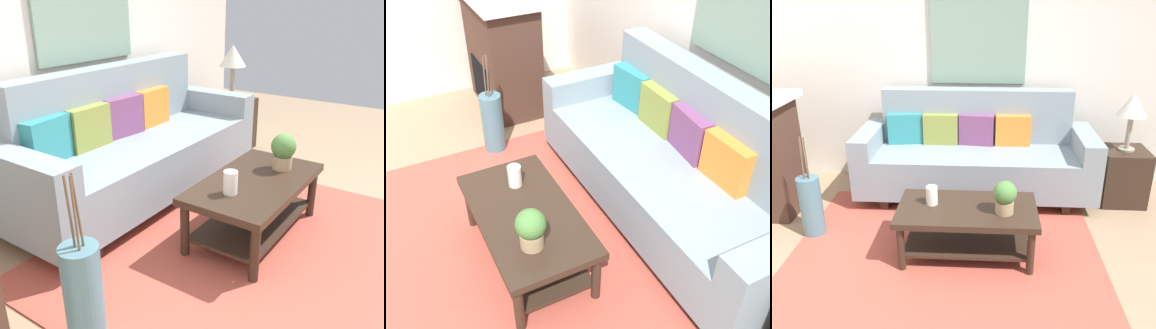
# 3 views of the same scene
# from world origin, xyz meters

# --- Properties ---
(ground_plane) EXTENTS (8.99, 8.99, 0.00)m
(ground_plane) POSITION_xyz_m (0.00, 0.00, 0.00)
(ground_plane) COLOR #9E7F60
(wall_back) EXTENTS (4.99, 0.10, 2.70)m
(wall_back) POSITION_xyz_m (0.00, 2.13, 1.35)
(wall_back) COLOR silver
(wall_back) RESTS_ON ground_plane
(area_rug) EXTENTS (2.54, 2.07, 0.01)m
(area_rug) POSITION_xyz_m (0.00, 0.50, 0.01)
(area_rug) COLOR #B24C3D
(area_rug) RESTS_ON ground_plane
(couch) EXTENTS (2.38, 0.84, 1.08)m
(couch) POSITION_xyz_m (0.21, 1.59, 0.43)
(couch) COLOR gray
(couch) RESTS_ON ground_plane
(throw_pillow_teal) EXTENTS (0.37, 0.17, 0.32)m
(throw_pillow_teal) POSITION_xyz_m (-0.54, 1.72, 0.68)
(throw_pillow_teal) COLOR teal
(throw_pillow_teal) RESTS_ON couch
(throw_pillow_olive) EXTENTS (0.36, 0.12, 0.32)m
(throw_pillow_olive) POSITION_xyz_m (-0.16, 1.72, 0.68)
(throw_pillow_olive) COLOR olive
(throw_pillow_olive) RESTS_ON couch
(throw_pillow_plum) EXTENTS (0.37, 0.16, 0.32)m
(throw_pillow_plum) POSITION_xyz_m (0.21, 1.72, 0.68)
(throw_pillow_plum) COLOR #7A4270
(throw_pillow_plum) RESTS_ON couch
(throw_pillow_orange) EXTENTS (0.36, 0.13, 0.32)m
(throw_pillow_orange) POSITION_xyz_m (0.59, 1.72, 0.68)
(throw_pillow_orange) COLOR orange
(throw_pillow_orange) RESTS_ON couch
(coffee_table) EXTENTS (1.10, 0.60, 0.43)m
(coffee_table) POSITION_xyz_m (0.18, 0.48, 0.31)
(coffee_table) COLOR #332319
(coffee_table) RESTS_ON ground_plane
(tabletop_vase) EXTENTS (0.09, 0.09, 0.15)m
(tabletop_vase) POSITION_xyz_m (-0.10, 0.52, 0.51)
(tabletop_vase) COLOR white
(tabletop_vase) RESTS_ON coffee_table
(potted_plant_tabletop) EXTENTS (0.18, 0.18, 0.26)m
(potted_plant_tabletop) POSITION_xyz_m (0.47, 0.41, 0.57)
(potted_plant_tabletop) COLOR tan
(potted_plant_tabletop) RESTS_ON coffee_table
(side_table) EXTENTS (0.44, 0.44, 0.56)m
(side_table) POSITION_xyz_m (1.70, 1.52, 0.28)
(side_table) COLOR #332319
(side_table) RESTS_ON ground_plane
(table_lamp) EXTENTS (0.28, 0.28, 0.57)m
(table_lamp) POSITION_xyz_m (1.70, 1.52, 0.99)
(table_lamp) COLOR gray
(table_lamp) RESTS_ON side_table
(floor_vase) EXTENTS (0.19, 0.19, 0.55)m
(floor_vase) POSITION_xyz_m (-1.19, 0.71, 0.27)
(floor_vase) COLOR slate
(floor_vase) RESTS_ON ground_plane
(floor_vase_branch_a) EXTENTS (0.02, 0.03, 0.36)m
(floor_vase_branch_a) POSITION_xyz_m (-1.17, 0.71, 0.73)
(floor_vase_branch_a) COLOR brown
(floor_vase_branch_a) RESTS_ON floor_vase
(floor_vase_branch_b) EXTENTS (0.03, 0.02, 0.36)m
(floor_vase_branch_b) POSITION_xyz_m (-1.20, 0.72, 0.73)
(floor_vase_branch_b) COLOR brown
(floor_vase_branch_b) RESTS_ON floor_vase
(floor_vase_branch_c) EXTENTS (0.02, 0.02, 0.36)m
(floor_vase_branch_c) POSITION_xyz_m (-1.20, 0.69, 0.73)
(floor_vase_branch_c) COLOR brown
(floor_vase_branch_c) RESTS_ON floor_vase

